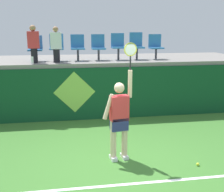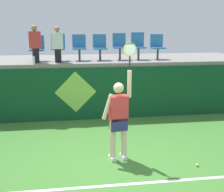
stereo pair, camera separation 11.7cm
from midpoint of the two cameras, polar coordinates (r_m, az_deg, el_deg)
The scene contains 17 objects.
ground_plane at distance 6.36m, azimuth 1.86°, elevation -13.19°, with size 40.00×40.00×0.00m, color #3D752D.
court_back_wall at distance 9.07m, azimuth -1.55°, elevation 0.59°, with size 10.52×0.20×1.63m, color #0F4223.
spectator_platform at distance 10.28m, azimuth -2.48°, elevation 7.10°, with size 10.52×2.88×0.12m, color gray.
court_baseline_stripe at distance 5.64m, azimuth 3.38°, elevation -16.94°, with size 9.47×0.08×0.01m, color white.
tennis_player at distance 6.21m, azimuth 1.86°, elevation -4.11°, with size 0.75×0.32×2.54m.
tennis_ball at distance 6.51m, azimuth 16.92°, elevation -12.84°, with size 0.07×0.07×0.07m, color #D1E533.
water_bottle at distance 8.97m, azimuth -14.78°, elevation 6.80°, with size 0.08×0.08×0.23m, color white.
stadium_chair_0 at distance 9.69m, azimuth -14.18°, elevation 9.28°, with size 0.44×0.42×0.81m.
stadium_chair_1 at distance 9.64m, azimuth -10.18°, elevation 9.66°, with size 0.44×0.42×0.86m.
stadium_chair_2 at distance 9.64m, azimuth -6.11°, elevation 9.73°, with size 0.44×0.42×0.84m.
stadium_chair_3 at distance 9.69m, azimuth -2.06°, elevation 9.80°, with size 0.44×0.42×0.84m.
stadium_chair_4 at distance 9.78m, azimuth 1.85°, elevation 9.99°, with size 0.44×0.42×0.87m.
stadium_chair_5 at distance 9.91m, azimuth 5.50°, elevation 10.02°, with size 0.44×0.42×0.90m.
stadium_chair_6 at distance 10.08m, azimuth 9.23°, elevation 9.77°, with size 0.44×0.42×0.83m.
spectator_0 at distance 9.22m, azimuth -10.29°, elevation 10.01°, with size 0.34×0.20×1.09m.
spectator_1 at distance 9.24m, azimuth -14.52°, elevation 9.99°, with size 0.34×0.20×1.14m.
wall_signage_mount at distance 9.13m, azimuth -6.62°, elevation -4.70°, with size 1.27×0.01×1.53m.
Camera 2 is at (-0.94, -5.59, 2.88)m, focal length 46.52 mm.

